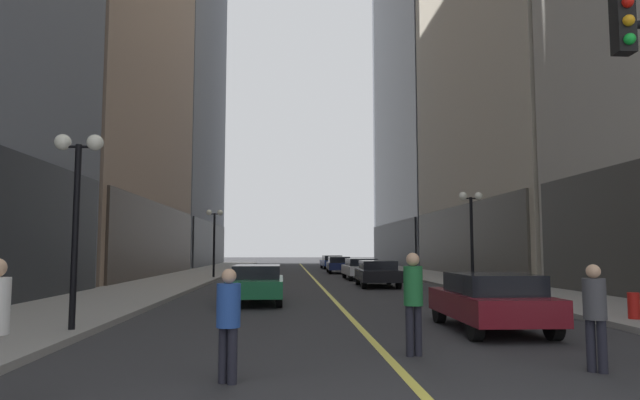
# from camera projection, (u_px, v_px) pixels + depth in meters

# --- Properties ---
(ground_plane) EXTENTS (200.00, 200.00, 0.00)m
(ground_plane) POSITION_uv_depth(u_px,v_px,m) (312.00, 276.00, 38.75)
(ground_plane) COLOR #2D2D30
(sidewalk_left) EXTENTS (4.50, 78.00, 0.15)m
(sidewalk_left) POSITION_uv_depth(u_px,v_px,m) (193.00, 276.00, 38.27)
(sidewalk_left) COLOR gray
(sidewalk_left) RESTS_ON ground
(sidewalk_right) EXTENTS (4.50, 78.00, 0.15)m
(sidewalk_right) POSITION_uv_depth(u_px,v_px,m) (427.00, 275.00, 39.25)
(sidewalk_right) COLOR gray
(sidewalk_right) RESTS_ON ground
(lane_centre_stripe) EXTENTS (0.16, 70.00, 0.01)m
(lane_centre_stripe) POSITION_uv_depth(u_px,v_px,m) (312.00, 276.00, 38.75)
(lane_centre_stripe) COLOR #E5D64C
(lane_centre_stripe) RESTS_ON ground
(car_maroon) EXTENTS (1.95, 4.11, 1.32)m
(car_maroon) POSITION_uv_depth(u_px,v_px,m) (490.00, 300.00, 12.72)
(car_maroon) COLOR maroon
(car_maroon) RESTS_ON ground
(car_green) EXTENTS (1.86, 4.68, 1.32)m
(car_green) POSITION_uv_depth(u_px,v_px,m) (257.00, 282.00, 19.50)
(car_green) COLOR #196038
(car_green) RESTS_ON ground
(car_black) EXTENTS (2.08, 4.74, 1.32)m
(car_black) POSITION_uv_depth(u_px,v_px,m) (377.00, 272.00, 27.99)
(car_black) COLOR black
(car_black) RESTS_ON ground
(car_white) EXTENTS (1.96, 4.70, 1.32)m
(car_white) POSITION_uv_depth(u_px,v_px,m) (360.00, 268.00, 34.77)
(car_white) COLOR silver
(car_white) RESTS_ON ground
(car_navy) EXTENTS (1.91, 4.84, 1.32)m
(car_navy) POSITION_uv_depth(u_px,v_px,m) (339.00, 264.00, 44.07)
(car_navy) COLOR #141E4C
(car_navy) RESTS_ON ground
(car_blue) EXTENTS (2.11, 4.61, 1.32)m
(car_blue) POSITION_uv_depth(u_px,v_px,m) (332.00, 262.00, 54.11)
(car_blue) COLOR navy
(car_blue) RESTS_ON ground
(pedestrian_in_green_parka) EXTENTS (0.41, 0.41, 1.81)m
(pedestrian_in_green_parka) POSITION_uv_depth(u_px,v_px,m) (413.00, 295.00, 9.78)
(pedestrian_in_green_parka) COLOR black
(pedestrian_in_green_parka) RESTS_ON ground
(pedestrian_in_blue_hoodie) EXTENTS (0.47, 0.47, 1.60)m
(pedestrian_in_blue_hoodie) POSITION_uv_depth(u_px,v_px,m) (228.00, 316.00, 7.79)
(pedestrian_in_blue_hoodie) COLOR black
(pedestrian_in_blue_hoodie) RESTS_ON ground
(pedestrian_with_orange_bag) EXTENTS (0.48, 0.48, 1.64)m
(pedestrian_with_orange_bag) POSITION_uv_depth(u_px,v_px,m) (595.00, 309.00, 8.48)
(pedestrian_with_orange_bag) COLOR black
(pedestrian_with_orange_bag) RESTS_ON ground
(street_lamp_left_near) EXTENTS (1.06, 0.36, 4.43)m
(street_lamp_left_near) POSITION_uv_depth(u_px,v_px,m) (77.00, 187.00, 12.17)
(street_lamp_left_near) COLOR black
(street_lamp_left_near) RESTS_ON ground
(street_lamp_left_far) EXTENTS (1.06, 0.36, 4.43)m
(street_lamp_left_far) POSITION_uv_depth(u_px,v_px,m) (214.00, 228.00, 35.20)
(street_lamp_left_far) COLOR black
(street_lamp_left_far) RESTS_ON ground
(street_lamp_right_mid) EXTENTS (1.06, 0.36, 4.43)m
(street_lamp_right_mid) POSITION_uv_depth(u_px,v_px,m) (471.00, 218.00, 24.42)
(street_lamp_right_mid) COLOR black
(street_lamp_right_mid) RESTS_ON ground
(fire_hydrant_right) EXTENTS (0.28, 0.28, 0.80)m
(fire_hydrant_right) POSITION_uv_depth(u_px,v_px,m) (634.00, 309.00, 13.75)
(fire_hydrant_right) COLOR red
(fire_hydrant_right) RESTS_ON ground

